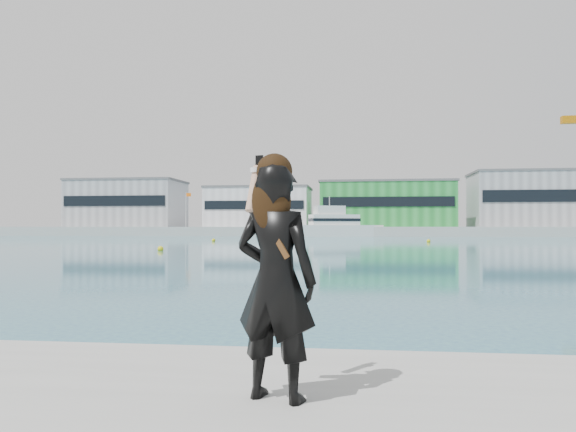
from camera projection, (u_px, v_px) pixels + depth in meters
name	position (u px, v px, depth m)	size (l,w,h in m)	color
far_quay	(352.00, 231.00, 133.63)	(320.00, 40.00, 2.00)	#9E9E99
warehouse_grey_left	(128.00, 203.00, 138.51)	(26.52, 16.36, 11.50)	gray
warehouse_white	(259.00, 207.00, 134.44)	(24.48, 15.35, 9.50)	silver
warehouse_green	(386.00, 204.00, 130.76)	(30.60, 16.36, 10.50)	#208232
warehouse_grey_right	(529.00, 199.00, 126.85)	(25.50, 15.35, 12.50)	gray
flagpole_left	(186.00, 207.00, 129.46)	(1.28, 0.16, 8.00)	silver
flagpole_right	(453.00, 206.00, 122.09)	(1.28, 0.16, 8.00)	silver
motor_yacht	(336.00, 225.00, 114.05)	(18.15, 10.51, 8.19)	silver
buoy_near	(429.00, 242.00, 72.10)	(0.50, 0.50, 0.50)	#DAC60B
buoy_far	(214.00, 241.00, 76.33)	(0.50, 0.50, 0.50)	#DAC60B
buoy_extra	(160.00, 251.00, 46.48)	(0.50, 0.50, 0.50)	#DAC60B
woman	(275.00, 273.00, 3.89)	(0.69, 0.55, 1.73)	black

